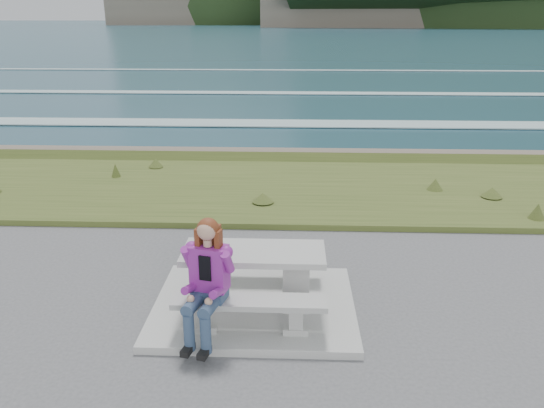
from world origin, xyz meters
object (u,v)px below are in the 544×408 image
seated_woman (205,298)px  bench_landward (250,307)px  picnic_table (254,262)px  bench_seaward (258,256)px

seated_woman → bench_landward: bearing=28.6°
picnic_table → bench_landward: 0.74m
picnic_table → bench_landward: (0.00, -0.70, -0.23)m
bench_seaward → seated_woman: bearing=-107.7°
picnic_table → bench_seaward: bearing=90.0°
bench_landward → bench_seaward: size_ratio=1.00×
picnic_table → seated_woman: seated_woman is taller
bench_landward → bench_seaward: 1.40m
picnic_table → seated_woman: bearing=-120.4°
picnic_table → bench_landward: picnic_table is taller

